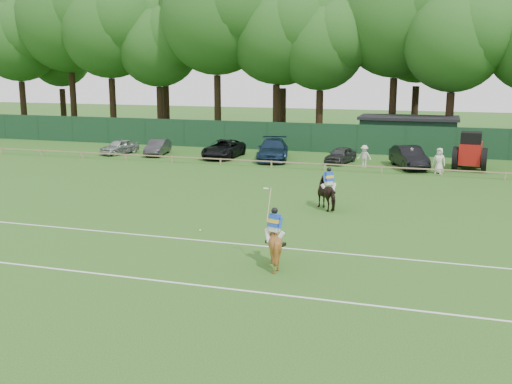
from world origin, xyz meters
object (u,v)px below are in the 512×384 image
at_px(estate_black, 409,157).
at_px(spectator_mid, 411,158).
at_px(spectator_left, 364,156).
at_px(horse_dark, 328,193).
at_px(hatch_grey, 341,155).
at_px(suv_black, 224,149).
at_px(utility_shed, 408,134).
at_px(sedan_navy, 273,150).
at_px(polo_ball, 200,230).
at_px(sedan_grey, 158,147).
at_px(spectator_right, 439,161).
at_px(horse_chestnut, 274,244).
at_px(tractor, 470,152).
at_px(sedan_silver, 119,147).

height_order(estate_black, spectator_mid, estate_black).
height_order(estate_black, spectator_left, spectator_left).
xyz_separation_m(horse_dark, hatch_grey, (-1.90, 15.23, -0.21)).
height_order(suv_black, spectator_mid, spectator_mid).
relative_size(estate_black, utility_shed, 0.58).
bearing_deg(horse_dark, hatch_grey, -123.89).
bearing_deg(spectator_mid, utility_shed, 73.45).
xyz_separation_m(sedan_navy, estate_black, (10.55, -0.69, -0.03)).
relative_size(polo_ball, utility_shed, 0.01).
bearing_deg(hatch_grey, sedan_grey, -165.38).
xyz_separation_m(suv_black, spectator_right, (16.84, -2.45, 0.18)).
bearing_deg(hatch_grey, horse_chestnut, -72.58).
bearing_deg(polo_ball, sedan_grey, 120.93).
bearing_deg(tractor, spectator_left, -167.13).
relative_size(sedan_navy, utility_shed, 0.68).
height_order(estate_black, tractor, tractor).
height_order(sedan_grey, hatch_grey, sedan_grey).
xyz_separation_m(horse_chestnut, spectator_right, (5.61, 22.31, 0.05)).
bearing_deg(tractor, spectator_right, -128.33).
bearing_deg(utility_shed, polo_ball, -103.88).
distance_m(horse_chestnut, spectator_mid, 23.86).
height_order(estate_black, polo_ball, estate_black).
bearing_deg(sedan_navy, polo_ball, -95.79).
bearing_deg(utility_shed, hatch_grey, -118.10).
bearing_deg(spectator_right, suv_black, -172.87).
distance_m(spectator_mid, polo_ball, 21.59).
xyz_separation_m(sedan_grey, estate_black, (20.53, -0.46, 0.15)).
relative_size(suv_black, spectator_left, 3.18).
relative_size(horse_dark, hatch_grey, 0.54).
relative_size(horse_chestnut, sedan_grey, 0.43).
distance_m(spectator_right, utility_shed, 11.30).
bearing_deg(tractor, hatch_grey, -177.06).
height_order(spectator_left, utility_shed, utility_shed).
bearing_deg(sedan_navy, utility_shed, 27.82).
xyz_separation_m(sedan_navy, spectator_right, (12.68, -2.47, 0.07)).
height_order(suv_black, spectator_left, spectator_left).
height_order(sedan_navy, polo_ball, sedan_navy).
distance_m(sedan_navy, hatch_grey, 5.41).
distance_m(estate_black, utility_shed, 9.21).
bearing_deg(horse_dark, spectator_mid, -144.75).
height_order(horse_dark, hatch_grey, horse_dark).
bearing_deg(sedan_silver, spectator_mid, 14.91).
bearing_deg(spectator_right, horse_dark, -97.50).
bearing_deg(polo_ball, spectator_mid, 67.81).
height_order(spectator_right, utility_shed, utility_shed).
distance_m(spectator_left, spectator_right, 5.43).
bearing_deg(hatch_grey, horse_dark, -69.30).
height_order(sedan_grey, spectator_mid, spectator_mid).
bearing_deg(sedan_navy, spectator_mid, -19.13).
xyz_separation_m(sedan_navy, hatch_grey, (5.40, 0.04, -0.21)).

